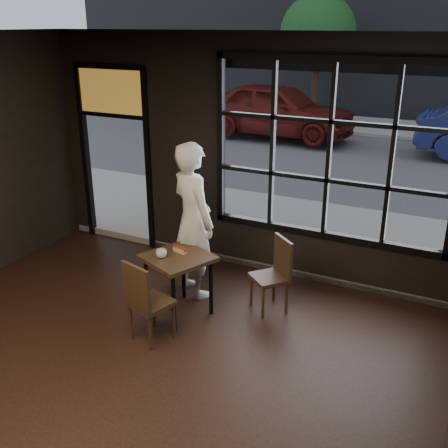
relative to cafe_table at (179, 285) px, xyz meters
The scene contains 13 objects.
floor 2.00m from the cafe_table, 87.67° to the right, with size 6.00×7.00×0.02m, color black.
ceiling 3.44m from the cafe_table, 87.67° to the right, with size 6.00×7.00×0.02m, color black.
window_frame 2.46m from the cafe_table, 50.33° to the left, with size 3.06×0.12×2.28m, color black.
stained_transom 3.22m from the cafe_table, 142.63° to the left, with size 1.20×0.06×0.70m, color orange.
street_asphalt 22.05m from the cafe_table, 89.79° to the left, with size 60.00×41.00×0.04m, color #545456.
cafe_table is the anchor object (origin of this frame).
chair_near 0.61m from the cafe_table, 88.13° to the right, with size 0.41×0.41×0.95m, color #322316.
chair_window 1.09m from the cafe_table, 31.35° to the left, with size 0.39×0.39×0.91m, color #322316.
man 0.83m from the cafe_table, 100.98° to the left, with size 0.72×0.47×1.98m, color silver.
hotdog 0.42m from the cafe_table, 105.60° to the left, with size 0.20×0.08×0.06m, color tan, non-canonical shape.
cup 0.46m from the cafe_table, 140.47° to the right, with size 0.12×0.12×0.10m, color silver.
maroon_car 10.29m from the cafe_table, 104.94° to the left, with size 1.85×4.59×1.56m, color #551511.
tree_left 13.31m from the cafe_table, 100.80° to the left, with size 2.45×2.45×4.18m.
Camera 1 is at (2.89, -2.75, 3.29)m, focal length 42.00 mm.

